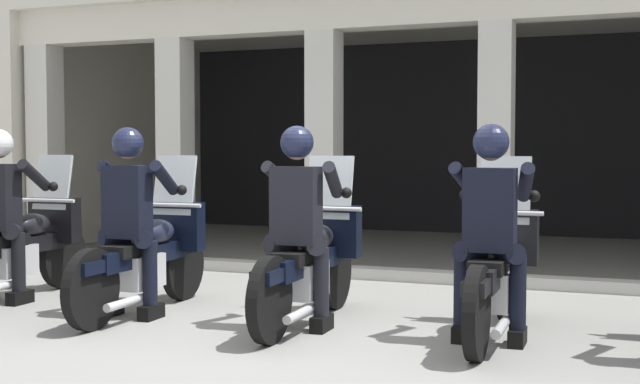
% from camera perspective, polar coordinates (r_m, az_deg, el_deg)
% --- Properties ---
extents(ground_plane, '(80.00, 80.00, 0.00)m').
position_cam_1_polar(ground_plane, '(9.23, 5.28, -5.77)').
color(ground_plane, gray).
extents(station_building, '(10.99, 5.35, 3.36)m').
position_cam_1_polar(station_building, '(11.96, 9.32, 6.55)').
color(station_building, black).
rests_on(station_building, ground).
extents(kerb_strip, '(10.49, 0.24, 0.12)m').
position_cam_1_polar(kerb_strip, '(8.92, 5.16, -5.69)').
color(kerb_strip, '#B7B5AD').
rests_on(kerb_strip, ground).
extents(motorcycle_far_left, '(0.62, 2.04, 1.35)m').
position_cam_1_polar(motorcycle_far_left, '(8.30, -19.81, -3.45)').
color(motorcycle_far_left, black).
rests_on(motorcycle_far_left, ground).
extents(police_officer_far_left, '(0.63, 0.61, 1.58)m').
position_cam_1_polar(police_officer_far_left, '(8.05, -21.18, -0.54)').
color(police_officer_far_left, black).
rests_on(police_officer_far_left, ground).
extents(motorcycle_left, '(0.62, 2.04, 1.35)m').
position_cam_1_polar(motorcycle_left, '(7.30, -11.73, -4.19)').
color(motorcycle_left, black).
rests_on(motorcycle_left, ground).
extents(police_officer_left, '(0.63, 0.61, 1.58)m').
position_cam_1_polar(police_officer_left, '(7.02, -13.02, -0.90)').
color(police_officer_left, black).
rests_on(police_officer_left, ground).
extents(motorcycle_center, '(0.62, 2.04, 1.35)m').
position_cam_1_polar(motorcycle_center, '(6.71, -0.61, -4.76)').
color(motorcycle_center, black).
rests_on(motorcycle_center, ground).
extents(police_officer_center, '(0.63, 0.61, 1.58)m').
position_cam_1_polar(police_officer_center, '(6.40, -1.54, -1.20)').
color(police_officer_center, black).
rests_on(police_officer_center, ground).
extents(motorcycle_right, '(0.62, 2.04, 1.35)m').
position_cam_1_polar(motorcycle_right, '(6.38, 12.07, -5.23)').
color(motorcycle_right, black).
rests_on(motorcycle_right, ground).
extents(police_officer_right, '(0.63, 0.61, 1.58)m').
position_cam_1_polar(police_officer_right, '(6.06, 11.70, -1.50)').
color(police_officer_right, black).
rests_on(police_officer_right, ground).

